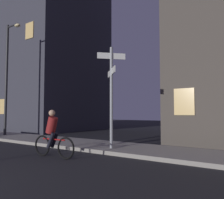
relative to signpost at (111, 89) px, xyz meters
name	(u,v)px	position (x,y,z in m)	size (l,w,h in m)	color
sidewalk_kerb	(105,146)	(-0.73, 0.61, -2.36)	(40.00, 2.51, 0.14)	gray
signpost	(111,89)	(0.00, 0.00, 0.00)	(1.04, 1.04, 3.97)	gray
street_lamp	(8,71)	(-8.12, 0.52, 1.69)	(1.33, 0.28, 6.89)	#2D2D30
cyclist	(53,135)	(-1.04, -2.02, -1.69)	(1.82, 0.34, 1.61)	black
building_left_block	(34,31)	(-14.23, 6.82, 7.37)	(13.62, 8.24, 19.62)	#383842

